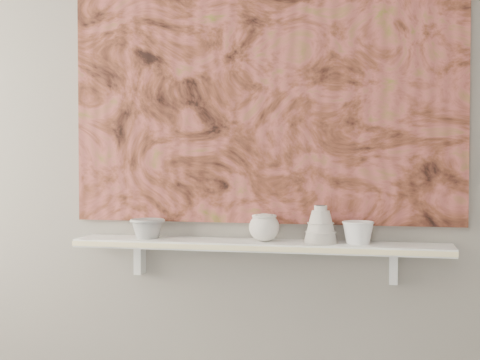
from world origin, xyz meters
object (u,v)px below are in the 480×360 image
(cup_cream, at_px, (264,227))
(bowl_white, at_px, (358,232))
(painting, at_px, (262,79))
(bell_vessel, at_px, (321,224))
(bowl_grey, at_px, (147,228))
(shelf, at_px, (258,245))

(cup_cream, xyz_separation_m, bowl_white, (0.34, 0.00, -0.01))
(cup_cream, height_order, bowl_white, cup_cream)
(painting, height_order, bell_vessel, painting)
(bowl_grey, distance_m, bowl_white, 0.80)
(bowl_grey, xyz_separation_m, bell_vessel, (0.66, 0.00, 0.03))
(painting, bearing_deg, bowl_grey, -169.48)
(bowl_grey, relative_size, cup_cream, 1.18)
(cup_cream, bearing_deg, bowl_grey, 180.00)
(bell_vessel, height_order, bowl_white, bell_vessel)
(cup_cream, height_order, bell_vessel, bell_vessel)
(shelf, xyz_separation_m, bell_vessel, (0.23, 0.00, 0.08))
(bowl_grey, bearing_deg, cup_cream, 0.00)
(shelf, xyz_separation_m, cup_cream, (0.02, 0.00, 0.07))
(painting, xyz_separation_m, cup_cream, (0.02, -0.08, -0.56))
(bell_vessel, bearing_deg, painting, 160.72)
(bowl_grey, height_order, cup_cream, cup_cream)
(painting, relative_size, cup_cream, 13.23)
(painting, bearing_deg, bell_vessel, -19.28)
(shelf, height_order, bell_vessel, bell_vessel)
(shelf, height_order, cup_cream, cup_cream)
(painting, height_order, cup_cream, painting)
(cup_cream, bearing_deg, painting, 105.44)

